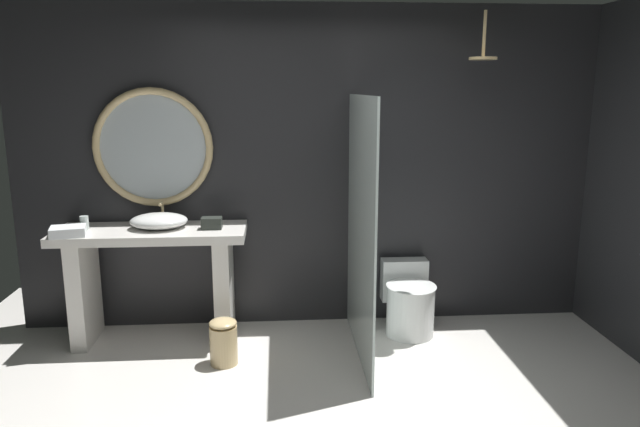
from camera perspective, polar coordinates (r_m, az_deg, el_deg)
name	(u,v)px	position (r m, az deg, el deg)	size (l,w,h in m)	color
back_wall_panel	(313,169)	(4.82, -0.65, 4.37)	(4.80, 0.10, 2.60)	#232326
vanity_counter	(154,269)	(4.73, -15.90, -5.23)	(1.43, 0.54, 0.90)	silver
vessel_sink	(159,221)	(4.64, -15.41, -0.69)	(0.43, 0.36, 0.18)	white
tumbler_cup	(84,223)	(4.77, -21.96, -0.87)	(0.06, 0.06, 0.11)	silver
tissue_box	(212,223)	(4.54, -10.51, -0.93)	(0.15, 0.11, 0.09)	#282D28
round_wall_mirror	(153,148)	(4.80, -15.94, 6.17)	(0.93, 0.06, 0.93)	#D6B77F
shower_glass_panel	(361,230)	(4.22, 3.97, -1.59)	(0.02, 1.31, 1.91)	silver
rain_shower_head	(483,54)	(4.59, 15.61, 14.74)	(0.20, 0.20, 0.35)	#D6B77F
toilet	(409,302)	(4.85, 8.64, -8.52)	(0.40, 0.56, 0.55)	white
waste_bin	(224,341)	(4.35, -9.38, -12.18)	(0.20, 0.20, 0.34)	#D6B77F
folded_hand_towel	(68,231)	(4.63, -23.34, -1.60)	(0.24, 0.19, 0.07)	white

